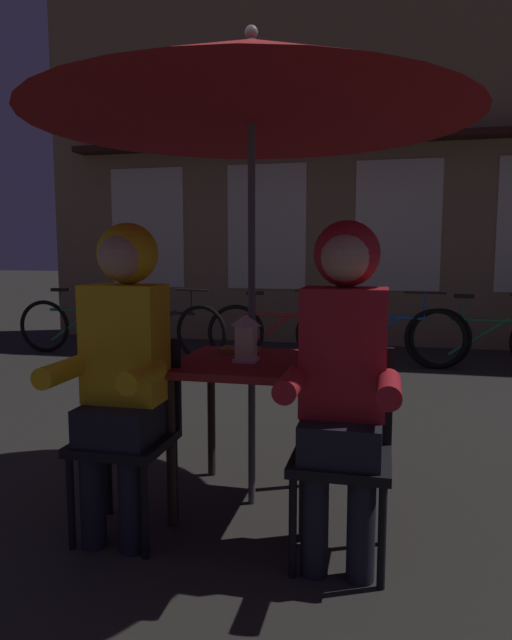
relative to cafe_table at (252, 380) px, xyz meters
The scene contains 15 objects.
ground_plane 0.64m from the cafe_table, ahead, with size 60.00×60.00×0.00m, color #2D2B28.
cafe_table is the anchor object (origin of this frame).
patio_umbrella 1.42m from the cafe_table, ahead, with size 2.10×2.10×2.31m.
lantern 0.23m from the cafe_table, 114.76° to the right, with size 0.11×0.11×0.23m.
chair_left 0.62m from the cafe_table, 142.45° to the right, with size 0.40×0.40×0.87m.
chair_right 0.62m from the cafe_table, 37.55° to the right, with size 0.40×0.40×0.87m.
person_left_hooded 0.67m from the cafe_table, 138.43° to the right, with size 0.45×0.56×1.40m.
person_right_hooded 0.67m from the cafe_table, 41.57° to the right, with size 0.45×0.56×1.40m.
shopfront_building 5.97m from the cafe_table, 82.10° to the left, with size 10.00×0.93×6.20m.
bicycle_nearest 4.79m from the cafe_table, 129.71° to the left, with size 1.68×0.17×0.84m.
bicycle_second 4.15m from the cafe_table, 118.25° to the left, with size 1.66×0.37×0.84m.
bicycle_third 3.77m from the cafe_table, 98.59° to the left, with size 1.66×0.33×0.84m.
bicycle_fourth 3.81m from the cafe_table, 80.15° to the left, with size 1.67×0.25×0.84m.
bicycle_fifth 4.09m from the cafe_table, 65.07° to the left, with size 1.68×0.13×0.84m.
book 0.26m from the cafe_table, 120.64° to the left, with size 0.20×0.14×0.02m, color olive.
Camera 1 is at (0.65, -2.70, 1.28)m, focal length 32.08 mm.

